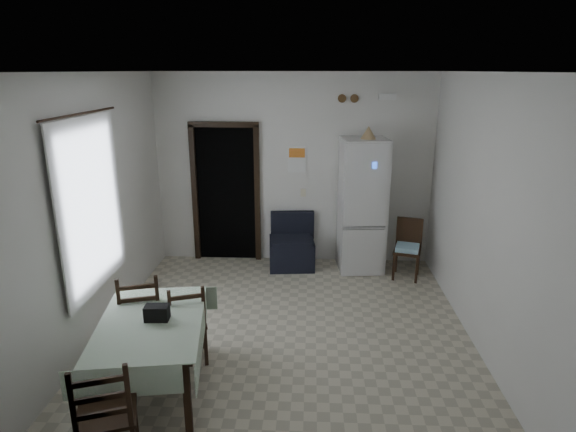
# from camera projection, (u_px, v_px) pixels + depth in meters

# --- Properties ---
(ground) EXTENTS (4.50, 4.50, 0.00)m
(ground) POSITION_uv_depth(u_px,v_px,m) (286.00, 331.00, 5.61)
(ground) COLOR #AFA78F
(ground) RESTS_ON ground
(ceiling) EXTENTS (4.20, 4.50, 0.02)m
(ceiling) POSITION_uv_depth(u_px,v_px,m) (286.00, 72.00, 4.77)
(ceiling) COLOR white
(ceiling) RESTS_ON ground
(wall_back) EXTENTS (4.20, 0.02, 2.90)m
(wall_back) POSITION_uv_depth(u_px,v_px,m) (294.00, 170.00, 7.34)
(wall_back) COLOR silver
(wall_back) RESTS_ON ground
(wall_front) EXTENTS (4.20, 0.02, 2.90)m
(wall_front) POSITION_uv_depth(u_px,v_px,m) (267.00, 312.00, 3.04)
(wall_front) COLOR silver
(wall_front) RESTS_ON ground
(wall_left) EXTENTS (0.02, 4.50, 2.90)m
(wall_left) POSITION_uv_depth(u_px,v_px,m) (95.00, 209.00, 5.29)
(wall_left) COLOR silver
(wall_left) RESTS_ON ground
(wall_right) EXTENTS (0.02, 4.50, 2.90)m
(wall_right) POSITION_uv_depth(u_px,v_px,m) (484.00, 215.00, 5.09)
(wall_right) COLOR silver
(wall_right) RESTS_ON ground
(doorway) EXTENTS (1.06, 0.52, 2.22)m
(doorway) POSITION_uv_depth(u_px,v_px,m) (229.00, 191.00, 7.70)
(doorway) COLOR black
(doorway) RESTS_ON ground
(window_recess) EXTENTS (0.10, 1.20, 1.60)m
(window_recess) POSITION_uv_depth(u_px,v_px,m) (81.00, 205.00, 5.07)
(window_recess) COLOR silver
(window_recess) RESTS_ON ground
(curtain) EXTENTS (0.02, 1.45, 1.85)m
(curtain) POSITION_uv_depth(u_px,v_px,m) (92.00, 205.00, 5.06)
(curtain) COLOR silver
(curtain) RESTS_ON ground
(curtain_rod) EXTENTS (0.02, 1.60, 0.02)m
(curtain_rod) POSITION_uv_depth(u_px,v_px,m) (81.00, 114.00, 4.79)
(curtain_rod) COLOR black
(curtain_rod) RESTS_ON ground
(calendar) EXTENTS (0.28, 0.02, 0.40)m
(calendar) POSITION_uv_depth(u_px,v_px,m) (297.00, 159.00, 7.27)
(calendar) COLOR white
(calendar) RESTS_ON ground
(calendar_image) EXTENTS (0.24, 0.01, 0.14)m
(calendar_image) POSITION_uv_depth(u_px,v_px,m) (297.00, 153.00, 7.24)
(calendar_image) COLOR orange
(calendar_image) RESTS_ON ground
(light_switch) EXTENTS (0.08, 0.02, 0.12)m
(light_switch) POSITION_uv_depth(u_px,v_px,m) (303.00, 193.00, 7.42)
(light_switch) COLOR beige
(light_switch) RESTS_ON ground
(vent_left) EXTENTS (0.12, 0.03, 0.12)m
(vent_left) POSITION_uv_depth(u_px,v_px,m) (342.00, 98.00, 6.98)
(vent_left) COLOR brown
(vent_left) RESTS_ON ground
(vent_right) EXTENTS (0.12, 0.03, 0.12)m
(vent_right) POSITION_uv_depth(u_px,v_px,m) (354.00, 98.00, 6.97)
(vent_right) COLOR brown
(vent_right) RESTS_ON ground
(emergency_light) EXTENTS (0.25, 0.07, 0.09)m
(emergency_light) POSITION_uv_depth(u_px,v_px,m) (387.00, 96.00, 6.92)
(emergency_light) COLOR white
(emergency_light) RESTS_ON ground
(fridge) EXTENTS (0.71, 0.71, 1.99)m
(fridge) POSITION_uv_depth(u_px,v_px,m) (362.00, 206.00, 7.12)
(fridge) COLOR silver
(fridge) RESTS_ON ground
(tan_cone) EXTENTS (0.23, 0.23, 0.18)m
(tan_cone) POSITION_uv_depth(u_px,v_px,m) (369.00, 132.00, 6.75)
(tan_cone) COLOR tan
(tan_cone) RESTS_ON fridge
(navy_seat) EXTENTS (0.73, 0.71, 0.81)m
(navy_seat) POSITION_uv_depth(u_px,v_px,m) (292.00, 242.00, 7.34)
(navy_seat) COLOR black
(navy_seat) RESTS_ON ground
(corner_chair) EXTENTS (0.46, 0.46, 0.86)m
(corner_chair) POSITION_uv_depth(u_px,v_px,m) (407.00, 250.00, 6.94)
(corner_chair) COLOR black
(corner_chair) RESTS_ON ground
(dining_table) EXTENTS (1.13, 1.53, 0.73)m
(dining_table) POSITION_uv_depth(u_px,v_px,m) (154.00, 356.00, 4.47)
(dining_table) COLOR #ACC2A6
(dining_table) RESTS_ON ground
(black_bag) EXTENTS (0.22, 0.14, 0.14)m
(black_bag) POSITION_uv_depth(u_px,v_px,m) (157.00, 313.00, 4.37)
(black_bag) COLOR black
(black_bag) RESTS_ON dining_table
(dining_chair_far_left) EXTENTS (0.53, 0.53, 0.99)m
(dining_chair_far_left) POSITION_uv_depth(u_px,v_px,m) (142.00, 314.00, 4.97)
(dining_chair_far_left) COLOR black
(dining_chair_far_left) RESTS_ON ground
(dining_chair_far_right) EXTENTS (0.48, 0.48, 0.88)m
(dining_chair_far_right) POSITION_uv_depth(u_px,v_px,m) (187.00, 321.00, 4.94)
(dining_chair_far_right) COLOR black
(dining_chair_far_right) RESTS_ON ground
(dining_chair_near_head) EXTENTS (0.54, 0.54, 0.99)m
(dining_chair_near_head) POSITION_uv_depth(u_px,v_px,m) (106.00, 413.00, 3.55)
(dining_chair_near_head) COLOR black
(dining_chair_near_head) RESTS_ON ground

